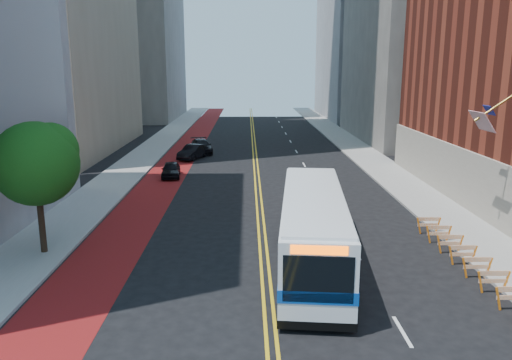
{
  "coord_description": "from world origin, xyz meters",
  "views": [
    {
      "loc": [
        -0.83,
        -18.41,
        9.39
      ],
      "look_at": [
        -0.36,
        8.0,
        3.43
      ],
      "focal_mm": 35.0,
      "sensor_mm": 36.0,
      "label": 1
    }
  ],
  "objects_px": {
    "transit_bus": "(313,228)",
    "car_a": "(171,170)",
    "car_b": "(193,152)",
    "car_c": "(201,146)",
    "street_tree": "(37,160)"
  },
  "relations": [
    {
      "from": "car_b",
      "to": "car_c",
      "type": "height_order",
      "value": "car_c"
    },
    {
      "from": "car_a",
      "to": "car_b",
      "type": "height_order",
      "value": "car_b"
    },
    {
      "from": "street_tree",
      "to": "car_a",
      "type": "bearing_deg",
      "value": 78.68
    },
    {
      "from": "transit_bus",
      "to": "car_a",
      "type": "height_order",
      "value": "transit_bus"
    },
    {
      "from": "transit_bus",
      "to": "car_c",
      "type": "xyz_separation_m",
      "value": [
        -8.33,
        32.74,
        -1.12
      ]
    },
    {
      "from": "transit_bus",
      "to": "car_c",
      "type": "bearing_deg",
      "value": 110.13
    },
    {
      "from": "street_tree",
      "to": "car_a",
      "type": "xyz_separation_m",
      "value": [
        3.7,
        18.49,
        -4.25
      ]
    },
    {
      "from": "street_tree",
      "to": "car_b",
      "type": "relative_size",
      "value": 1.48
    },
    {
      "from": "transit_bus",
      "to": "car_b",
      "type": "distance_m",
      "value": 30.47
    },
    {
      "from": "street_tree",
      "to": "car_b",
      "type": "bearing_deg",
      "value": 80.35
    },
    {
      "from": "car_b",
      "to": "car_c",
      "type": "distance_m",
      "value": 3.66
    },
    {
      "from": "car_a",
      "to": "car_c",
      "type": "bearing_deg",
      "value": 77.84
    },
    {
      "from": "transit_bus",
      "to": "car_a",
      "type": "bearing_deg",
      "value": 121.9
    },
    {
      "from": "transit_bus",
      "to": "car_b",
      "type": "bearing_deg",
      "value": 112.83
    },
    {
      "from": "car_c",
      "to": "street_tree",
      "type": "bearing_deg",
      "value": -111.72
    }
  ]
}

